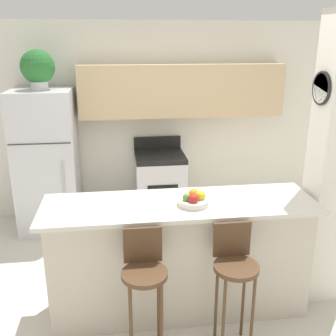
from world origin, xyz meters
TOP-DOWN VIEW (x-y plane):
  - ground_plane at (0.00, 0.00)m, footprint 14.00×14.00m
  - wall_back at (0.13, 2.17)m, footprint 5.60×0.38m
  - pillar_right at (1.35, 0.06)m, footprint 0.38×0.32m
  - counter_bar at (0.00, 0.00)m, footprint 2.28×0.68m
  - refrigerator at (-1.37, 1.83)m, footprint 0.72×0.73m
  - stove_range at (0.04, 1.88)m, footprint 0.63×0.65m
  - bar_stool_left at (-0.34, -0.49)m, footprint 0.34×0.34m
  - bar_stool_right at (0.34, -0.49)m, footprint 0.34×0.34m
  - potted_plant_on_fridge at (-1.37, 1.83)m, footprint 0.39×0.39m
  - fruit_bowl at (0.10, -0.06)m, footprint 0.26×0.26m
  - trash_bin at (-0.79, 1.58)m, footprint 0.28×0.28m

SIDE VIEW (x-z plane):
  - ground_plane at x=0.00m, z-range 0.00..0.00m
  - trash_bin at x=-0.79m, z-range 0.00..0.38m
  - stove_range at x=0.04m, z-range -0.07..1.00m
  - counter_bar at x=0.00m, z-range 0.00..1.03m
  - bar_stool_left at x=-0.34m, z-range 0.17..1.18m
  - bar_stool_right at x=0.34m, z-range 0.17..1.18m
  - refrigerator at x=-1.37m, z-range 0.00..1.76m
  - fruit_bowl at x=0.10m, z-range 1.01..1.13m
  - pillar_right at x=1.35m, z-range 0.00..2.55m
  - wall_back at x=0.13m, z-range 0.17..2.72m
  - potted_plant_on_fridge at x=-1.37m, z-range 1.78..2.23m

